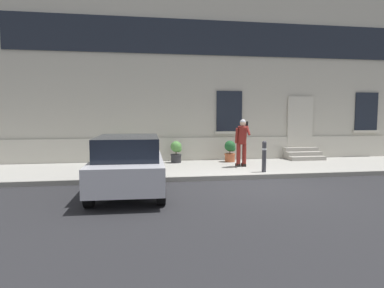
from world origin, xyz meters
The scene contains 12 objects.
ground_plane centered at (0.00, 0.00, 0.00)m, with size 80.00×80.00×0.00m, color #232326.
sidewalk centered at (0.00, 2.80, 0.07)m, with size 24.00×3.60×0.15m, color #99968E.
curb_edge centered at (0.00, 0.94, 0.07)m, with size 24.00×0.12×0.15m, color gray.
building_facade centered at (0.01, 5.29, 3.73)m, with size 24.00×1.52×7.50m.
entrance_stoop centered at (3.63, 4.23, 0.34)m, with size 1.54×0.96×0.48m.
hatchback_car_silver centered at (-3.64, -0.23, 0.79)m, with size 1.89×4.11×1.50m.
bollard_near_person centered at (0.75, 1.35, 0.71)m, with size 0.15×0.15×1.04m.
bollard_far_left centered at (-3.66, 1.35, 0.71)m, with size 0.15×0.15×1.04m.
person_on_phone centered at (0.36, 2.55, 1.15)m, with size 0.51×0.51×1.74m.
planter_olive centered at (-4.08, 4.21, 0.61)m, with size 0.44×0.44×0.86m.
planter_charcoal centered at (-1.89, 3.98, 0.61)m, with size 0.44×0.44×0.86m.
planter_terracotta centered at (0.30, 3.89, 0.61)m, with size 0.44×0.44×0.86m.
Camera 1 is at (-3.37, -9.15, 2.06)m, focal length 31.27 mm.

